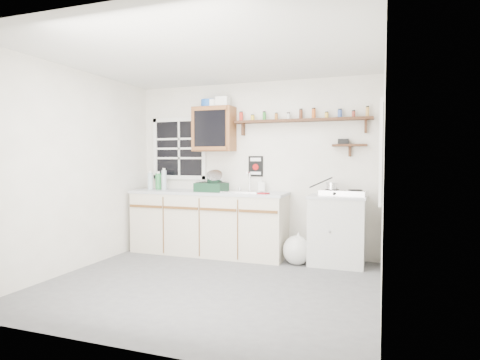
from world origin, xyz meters
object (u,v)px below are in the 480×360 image
at_px(right_cabinet, 337,230).
at_px(dish_rack, 212,185).
at_px(spice_shelf, 301,120).
at_px(hotplate, 344,193).
at_px(upper_cabinet, 214,129).
at_px(main_cabinet, 208,222).

bearing_deg(right_cabinet, dish_rack, -177.42).
bearing_deg(right_cabinet, spice_shelf, 160.34).
relative_size(spice_shelf, hotplate, 3.09).
height_order(upper_cabinet, dish_rack, upper_cabinet).
height_order(spice_shelf, hotplate, spice_shelf).
height_order(main_cabinet, right_cabinet, main_cabinet).
distance_m(main_cabinet, upper_cabinet, 1.37).
height_order(upper_cabinet, spice_shelf, upper_cabinet).
bearing_deg(main_cabinet, right_cabinet, 0.79).
xyz_separation_m(upper_cabinet, hotplate, (1.88, -0.14, -0.88)).
distance_m(right_cabinet, dish_rack, 1.83).
bearing_deg(spice_shelf, upper_cabinet, -176.89).
bearing_deg(upper_cabinet, hotplate, -4.21).
bearing_deg(main_cabinet, dish_rack, -29.70).
distance_m(upper_cabinet, dish_rack, 0.83).
bearing_deg(upper_cabinet, dish_rack, -73.57).
bearing_deg(upper_cabinet, main_cabinet, -103.68).
height_order(dish_rack, hotplate, dish_rack).
relative_size(right_cabinet, upper_cabinet, 1.40).
distance_m(upper_cabinet, hotplate, 2.08).
bearing_deg(main_cabinet, upper_cabinet, 76.32).
distance_m(right_cabinet, hotplate, 0.50).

